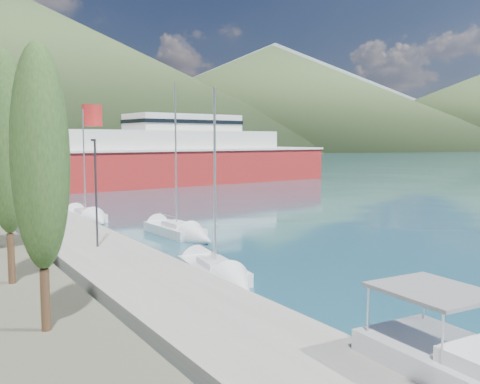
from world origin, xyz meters
TOP-DOWN VIEW (x-y plane):
  - ground at (0.00, 120.00)m, footprint 1400.00×1400.00m
  - quay at (-9.00, 26.00)m, footprint 5.00×88.00m
  - hills_far at (138.59, 618.73)m, footprint 1480.00×900.00m
  - hills_near at (98.04, 372.50)m, footprint 1010.00×520.00m
  - lamp_posts at (-9.00, 13.70)m, footprint 0.15×46.50m
  - sailboat_near at (-5.45, 6.48)m, footprint 3.12×7.30m
  - sailboat_mid at (-1.66, 18.25)m, footprint 2.51×8.17m
  - sailboat_far at (-5.25, 28.89)m, footprint 2.64×7.08m
  - ferry at (12.95, 60.94)m, footprint 62.86×19.11m

SIDE VIEW (x-z plane):
  - ground at x=0.00m, z-range 0.00..0.00m
  - sailboat_near at x=-5.45m, z-range -4.80..5.36m
  - sailboat_mid at x=-1.66m, z-range -5.53..6.10m
  - sailboat_far at x=-5.25m, z-range -4.82..5.41m
  - quay at x=-9.00m, z-range 0.00..0.80m
  - ferry at x=12.95m, z-range -2.40..9.88m
  - lamp_posts at x=-9.00m, z-range 1.05..7.11m
  - hills_near at x=98.04m, z-range -8.32..106.68m
  - hills_far at x=138.59m, z-range -12.61..167.39m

